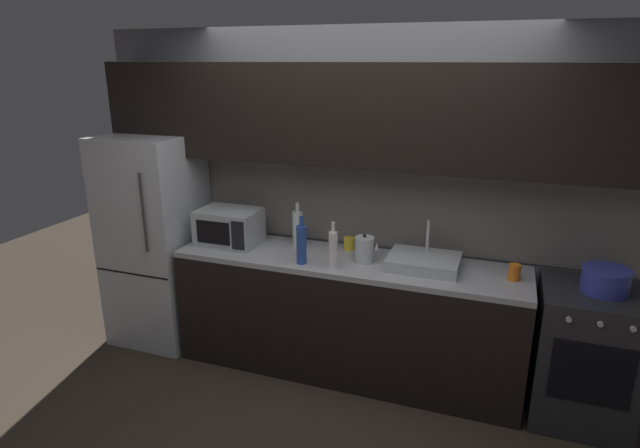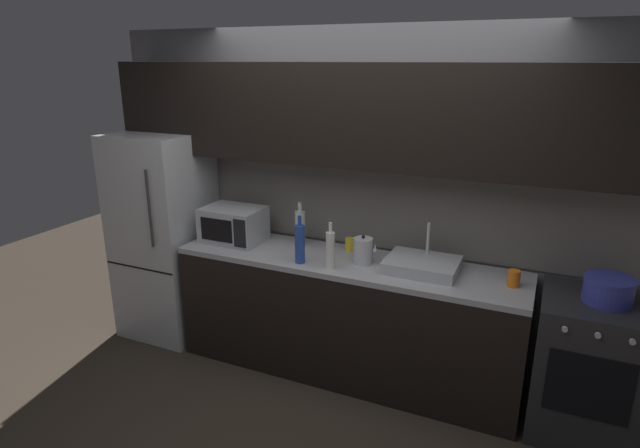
# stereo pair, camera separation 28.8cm
# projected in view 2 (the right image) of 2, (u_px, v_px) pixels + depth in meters

# --- Properties ---
(ground_plane) EXTENTS (10.00, 10.00, 0.00)m
(ground_plane) POSITION_uv_depth(u_px,v_px,m) (290.00, 445.00, 3.21)
(ground_plane) COLOR #2D261E
(back_wall) EXTENTS (4.26, 0.44, 2.50)m
(back_wall) POSITION_uv_depth(u_px,v_px,m) (363.00, 163.00, 3.78)
(back_wall) COLOR slate
(back_wall) RESTS_ON ground
(counter_run) EXTENTS (2.52, 0.60, 0.90)m
(counter_run) POSITION_uv_depth(u_px,v_px,m) (346.00, 317.00, 3.85)
(counter_run) COLOR black
(counter_run) RESTS_ON ground
(refrigerator) EXTENTS (0.68, 0.69, 1.71)m
(refrigerator) POSITION_uv_depth(u_px,v_px,m) (165.00, 235.00, 4.38)
(refrigerator) COLOR #B7BABF
(refrigerator) RESTS_ON ground
(oven_range) EXTENTS (0.60, 0.62, 0.90)m
(oven_range) POSITION_uv_depth(u_px,v_px,m) (585.00, 367.00, 3.22)
(oven_range) COLOR #232326
(oven_range) RESTS_ON ground
(microwave) EXTENTS (0.46, 0.35, 0.27)m
(microwave) POSITION_uv_depth(u_px,v_px,m) (234.00, 224.00, 4.07)
(microwave) COLOR #A8AAAF
(microwave) RESTS_ON counter_run
(sink_basin) EXTENTS (0.48, 0.38, 0.30)m
(sink_basin) POSITION_uv_depth(u_px,v_px,m) (422.00, 265.00, 3.52)
(sink_basin) COLOR #ADAFB5
(sink_basin) RESTS_ON counter_run
(kettle) EXTENTS (0.17, 0.14, 0.21)m
(kettle) POSITION_uv_depth(u_px,v_px,m) (363.00, 251.00, 3.63)
(kettle) COLOR #B7BABF
(kettle) RESTS_ON counter_run
(wine_bottle_white) EXTENTS (0.06, 0.06, 0.33)m
(wine_bottle_white) POSITION_uv_depth(u_px,v_px,m) (330.00, 250.00, 3.53)
(wine_bottle_white) COLOR silver
(wine_bottle_white) RESTS_ON counter_run
(wine_bottle_clear) EXTENTS (0.08, 0.08, 0.34)m
(wine_bottle_clear) POSITION_uv_depth(u_px,v_px,m) (300.00, 227.00, 3.98)
(wine_bottle_clear) COLOR silver
(wine_bottle_clear) RESTS_ON counter_run
(wine_bottle_blue) EXTENTS (0.07, 0.07, 0.34)m
(wine_bottle_blue) POSITION_uv_depth(u_px,v_px,m) (300.00, 243.00, 3.63)
(wine_bottle_blue) COLOR #234299
(wine_bottle_blue) RESTS_ON counter_run
(mug_orange) EXTENTS (0.07, 0.07, 0.11)m
(mug_orange) POSITION_uv_depth(u_px,v_px,m) (514.00, 278.00, 3.27)
(mug_orange) COLOR orange
(mug_orange) RESTS_ON counter_run
(mug_yellow) EXTENTS (0.08, 0.08, 0.09)m
(mug_yellow) POSITION_uv_depth(u_px,v_px,m) (351.00, 244.00, 3.89)
(mug_yellow) COLOR gold
(mug_yellow) RESTS_ON counter_run
(cooking_pot) EXTENTS (0.28, 0.28, 0.16)m
(cooking_pot) POSITION_uv_depth(u_px,v_px,m) (608.00, 290.00, 3.05)
(cooking_pot) COLOR #333899
(cooking_pot) RESTS_ON oven_range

